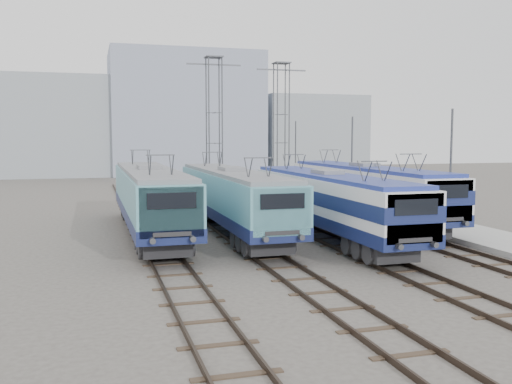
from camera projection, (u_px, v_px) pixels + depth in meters
The scene contains 14 objects.
ground at pixel (314, 256), 26.46m from camera, with size 160.00×160.00×0.00m, color #514C47.
platform at pixel (414, 220), 36.93m from camera, with size 4.00×70.00×0.30m, color #9E9E99.
locomotive_far_left at pixel (150, 195), 31.66m from camera, with size 2.91×18.36×3.46m.
locomotive_center_left at pixel (233, 196), 31.98m from camera, with size 2.81×17.76×3.34m.
locomotive_center_right at pixel (328, 199), 30.32m from camera, with size 2.75×17.38×3.27m.
locomotive_far_right at pixel (365, 188), 35.93m from camera, with size 2.86×18.06×3.39m.
catenary_tower_west at pixel (214, 123), 46.86m from camera, with size 4.50×1.20×12.00m.
catenary_tower_east at pixel (281, 124), 50.58m from camera, with size 4.50×1.20×12.00m.
mast_front at pixel (450, 175), 30.43m from camera, with size 0.12×0.12×7.00m, color #3F4247.
mast_mid at pixel (352, 164), 41.90m from camera, with size 0.12×0.12×7.00m, color #3F4247.
mast_rear at pixel (295, 159), 53.37m from camera, with size 0.12×0.12×7.00m, color #3F4247.
building_west at pixel (59, 127), 81.17m from camera, with size 18.00×12.00×14.00m, color #8D969E.
building_center at pixel (185, 114), 85.98m from camera, with size 22.00×14.00×18.00m, color #8B94AB.
building_east at pixel (308, 134), 91.82m from camera, with size 16.00×12.00×12.00m, color #8D969E.
Camera 1 is at (-9.86, -24.27, 5.48)m, focal length 40.00 mm.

